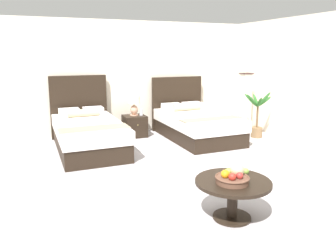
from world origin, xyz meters
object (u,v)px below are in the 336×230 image
Objects in this scene: bed_near_corner at (195,124)px; loose_apple at (246,171)px; floor_lamp_corner at (245,102)px; bed_near_window at (88,133)px; coffee_table at (233,190)px; nightstand at (135,126)px; vase at (141,112)px; fruit_bowl at (233,176)px; potted_palm at (257,120)px; table_lamp at (134,103)px.

bed_near_corner reaches higher than loose_apple.
bed_near_window is at bearing -176.79° from floor_lamp_corner.
coffee_table is 11.27× the size of loose_apple.
nightstand is 3.85m from loose_apple.
loose_apple is (0.03, -3.80, -0.06)m from vase.
bed_near_corner is 3.61m from fruit_bowl.
potted_palm reaches higher than loose_apple.
potted_palm is at bearing 49.31° from coffee_table.
fruit_bowl is (-0.11, -3.99, 0.27)m from nightstand.
loose_apple is at bearing -107.17° from bed_near_corner.
loose_apple is 0.05× the size of floor_lamp_corner.
bed_near_corner is 1.20m from vase.
table_lamp is 2.66m from potted_palm.
table_lamp is (-0.00, 0.02, 0.49)m from nightstand.
fruit_bowl is at bearing -125.87° from coffee_table.
nightstand is 2.62m from floor_lamp_corner.
bed_near_corner is at bearing 69.67° from coffee_table.
potted_palm is (2.51, 2.93, -0.12)m from fruit_bowl.
bed_near_window reaches higher than loose_apple.
vase is at bearing 155.60° from potted_palm.
loose_apple reaches higher than nightstand.
table_lamp is at bearing 30.27° from bed_near_window.
vase reaches higher than loose_apple.
loose_apple is at bearing 24.31° from coffee_table.
vase is 2.44m from floor_lamp_corner.
bed_near_corner reaches higher than table_lamp.
bed_near_corner is 2.59× the size of coffee_table.
coffee_table is 0.61× the size of floor_lamp_corner.
fruit_bowl is (0.99, -3.37, 0.19)m from bed_near_window.
potted_palm is at bearing 51.08° from loose_apple.
floor_lamp_corner is (2.54, -0.42, 0.44)m from nightstand.
vase is (-1.02, 0.58, 0.23)m from bed_near_corner.
loose_apple is at bearing -68.61° from bed_near_window.
nightstand is 4.01m from fruit_bowl.
vase is 3.80m from loose_apple.
bed_near_window is 1.38m from vase.
coffee_table is at bearing -91.05° from nightstand.
coffee_table is at bearing -93.11° from vase.
bed_near_window reaches higher than vase.
bed_near_window is at bearing 111.39° from loose_apple.
floor_lamp_corner is at bearing 77.85° from potted_palm.
coffee_table is (-0.21, -3.91, -0.20)m from vase.
potted_palm reaches higher than table_lamp.
bed_near_window is 4.57× the size of nightstand.
coffee_table is (-1.23, -3.33, 0.03)m from bed_near_corner.
table_lamp is (-1.16, 0.64, 0.42)m from bed_near_corner.
fruit_bowl is at bearing -110.58° from bed_near_corner.
table_lamp reaches higher than vase.
fruit_bowl is at bearing -126.53° from floor_lamp_corner.
nightstand is at bearing 164.06° from vase.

